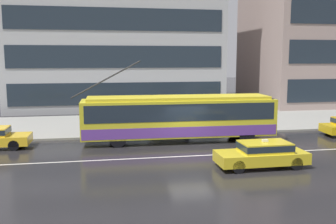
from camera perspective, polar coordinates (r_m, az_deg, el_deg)
name	(u,v)px	position (r m, az deg, el deg)	size (l,w,h in m)	color
ground_plane	(191,151)	(22.21, 3.51, -5.83)	(160.00, 160.00, 0.00)	#242325
sidewalk_slab	(164,123)	(31.06, -0.54, -1.66)	(80.00, 10.00, 0.14)	gray
lane_centre_line	(196,156)	(21.09, 4.29, -6.60)	(72.00, 0.14, 0.01)	silver
trolleybus	(179,116)	(24.38, 1.68, -0.68)	(12.97, 2.80, 5.21)	yellow
taxi_oncoming_near	(262,153)	(19.33, 14.08, -6.05)	(4.47, 1.78, 1.39)	yellow
bus_shelter	(165,104)	(27.74, -0.45, 1.22)	(3.83, 1.83, 2.46)	gray
pedestrian_at_shelter	(187,115)	(28.70, 2.94, -0.41)	(0.48, 0.48, 1.62)	black
pedestrian_approaching_curb	(124,109)	(27.55, -6.70, 0.41)	(1.23, 1.23, 1.99)	#28284A
office_tower_corner_left	(114,25)	(44.69, -8.12, 12.87)	(22.18, 15.70, 18.17)	#ACAEB0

